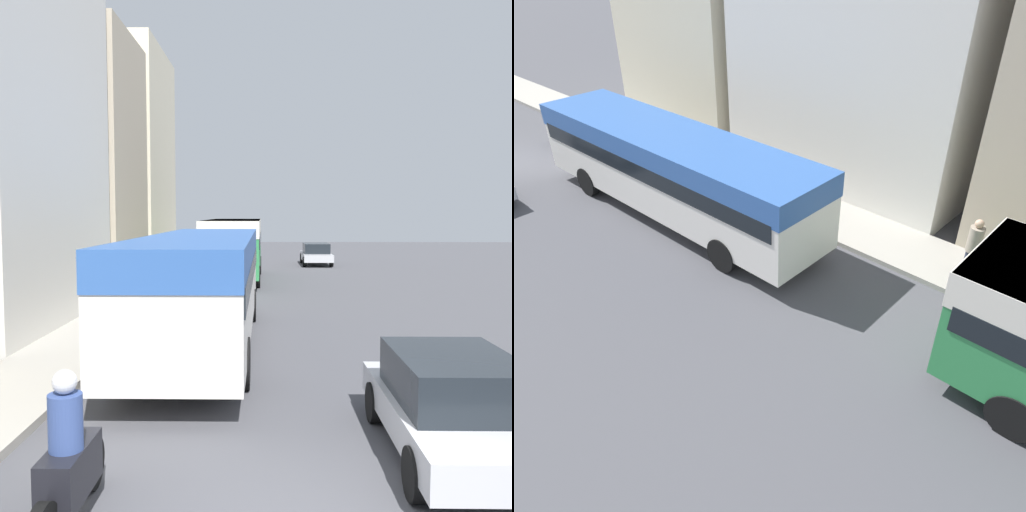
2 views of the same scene
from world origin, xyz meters
TOP-DOWN VIEW (x-y plane):
  - sidewalk at (-5.10, 0.00)m, footprint 2.20×120.00m
  - building_corner at (-8.93, 2.71)m, footprint 5.46×6.36m
  - bus_lead at (-2.02, 8.33)m, footprint 2.59×11.14m
  - motorcycle_behind_lead at (-2.53, 0.09)m, footprint 0.38×2.24m
  - pedestrian_near_curb at (-4.88, 17.00)m, footprint 0.38×0.38m

SIDE VIEW (x-z plane):
  - sidewalk at x=-5.10m, z-range 0.00..0.15m
  - motorcycle_behind_lead at x=-2.53m, z-range -0.18..1.55m
  - pedestrian_near_curb at x=-4.88m, z-range 0.17..1.93m
  - bus_lead at x=-2.02m, z-range 0.44..3.24m
  - building_corner at x=-8.93m, z-range 0.00..10.47m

